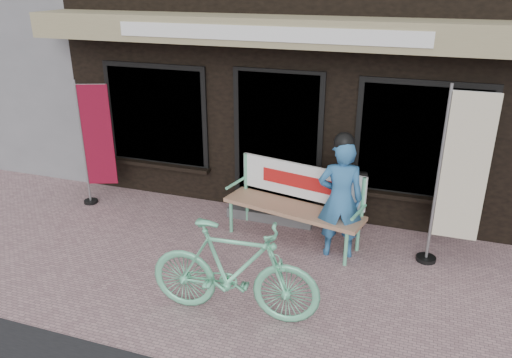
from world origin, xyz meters
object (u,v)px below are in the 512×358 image
at_px(bench, 297,197).
at_px(bicycle, 234,270).
at_px(nobori_red, 96,142).
at_px(menu_stand, 350,199).
at_px(nobori_cream, 459,178).
at_px(person, 340,197).

relative_size(bench, bicycle, 1.09).
height_order(bicycle, nobori_red, nobori_red).
distance_m(nobori_red, menu_stand, 3.96).
xyz_separation_m(bicycle, menu_stand, (0.83, 2.45, -0.12)).
height_order(bicycle, nobori_cream, nobori_cream).
xyz_separation_m(nobori_red, nobori_cream, (5.22, -0.16, 0.16)).
xyz_separation_m(person, nobori_cream, (1.35, 0.21, 0.36)).
distance_m(nobori_cream, menu_stand, 1.66).
xyz_separation_m(bench, bicycle, (-0.19, -1.87, -0.07)).
xyz_separation_m(bench, menu_stand, (0.65, 0.59, -0.18)).
height_order(person, bicycle, person).
relative_size(bench, nobori_cream, 0.87).
bearing_deg(menu_stand, bench, -146.69).
height_order(bench, menu_stand, bench).
bearing_deg(nobori_red, person, -25.95).
height_order(person, menu_stand, person).
height_order(nobori_cream, menu_stand, nobori_cream).
distance_m(bench, menu_stand, 0.89).
xyz_separation_m(person, menu_stand, (0.02, 0.84, -0.39)).
bearing_deg(menu_stand, person, -100.18).
height_order(person, nobori_cream, nobori_cream).
bearing_deg(nobori_cream, menu_stand, 154.64).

